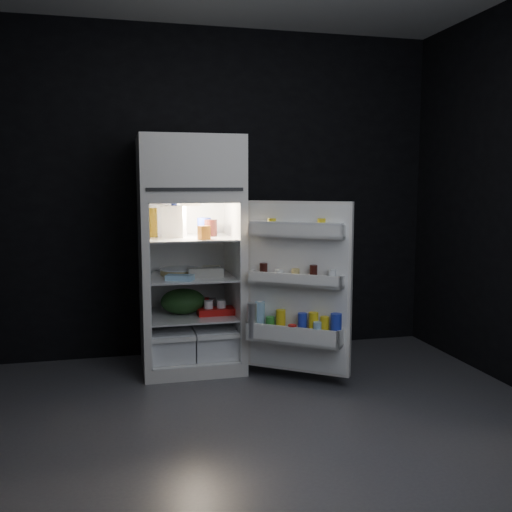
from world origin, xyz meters
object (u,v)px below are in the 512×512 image
object	(u,v)px
yogurt_tray	(216,311)
egg_carton	(206,273)
milk_jug	(174,221)
fridge_door	(297,291)
refrigerator	(190,246)

from	to	relation	value
yogurt_tray	egg_carton	bearing A→B (deg)	-160.04
milk_jug	yogurt_tray	xyz separation A→B (m)	(0.30, -0.07, -0.69)
egg_carton	yogurt_tray	xyz separation A→B (m)	(0.08, 0.03, -0.31)
egg_carton	yogurt_tray	world-z (taller)	egg_carton
fridge_door	milk_jug	distance (m)	1.09
refrigerator	fridge_door	world-z (taller)	refrigerator
yogurt_tray	milk_jug	bearing A→B (deg)	166.06
fridge_door	egg_carton	xyz separation A→B (m)	(-0.58, 0.47, 0.08)
refrigerator	fridge_door	xyz separation A→B (m)	(0.68, -0.60, -0.27)
refrigerator	fridge_door	distance (m)	0.95
refrigerator	egg_carton	size ratio (longest dim) A/B	6.72
egg_carton	yogurt_tray	size ratio (longest dim) A/B	0.93
fridge_door	refrigerator	bearing A→B (deg)	138.57
fridge_door	yogurt_tray	size ratio (longest dim) A/B	4.26
egg_carton	fridge_door	bearing A→B (deg)	-36.84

